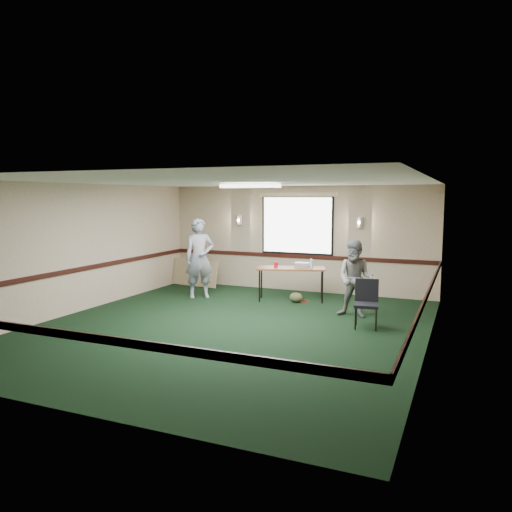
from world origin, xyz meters
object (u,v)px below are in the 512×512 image
at_px(folding_table, 291,270).
at_px(person_left, 200,258).
at_px(person_right, 355,279).
at_px(conference_chair, 366,299).
at_px(projector, 302,265).

xyz_separation_m(folding_table, person_left, (-2.14, -0.52, 0.23)).
relative_size(folding_table, person_right, 1.08).
bearing_deg(person_left, conference_chair, -54.57).
relative_size(conference_chair, person_right, 0.57).
bearing_deg(folding_table, projector, 15.67).
xyz_separation_m(folding_table, projector, (0.22, 0.15, 0.11)).
height_order(conference_chair, person_left, person_left).
relative_size(projector, person_right, 0.21).
height_order(folding_table, conference_chair, conference_chair).
xyz_separation_m(conference_chair, person_left, (-4.21, 1.18, 0.43)).
bearing_deg(projector, person_right, -48.20).
distance_m(folding_table, projector, 0.29).
xyz_separation_m(folding_table, conference_chair, (2.07, -1.71, -0.20)).
distance_m(person_left, person_right, 3.89).
relative_size(person_left, person_right, 1.22).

